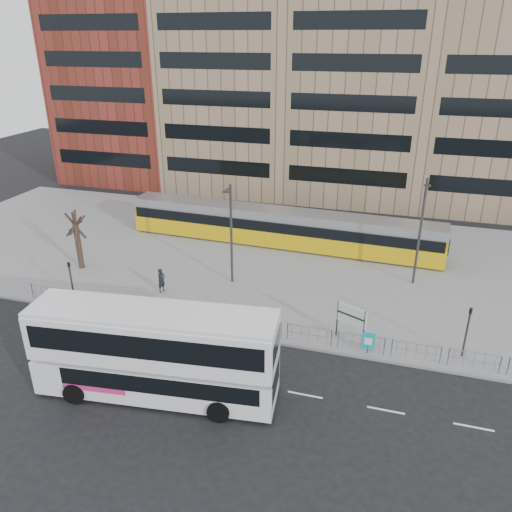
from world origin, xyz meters
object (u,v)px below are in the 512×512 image
(lamp_post_east, at_px, (421,228))
(bare_tree, at_px, (73,208))
(traffic_light_west, at_px, (71,278))
(traffic_light_east, at_px, (468,326))
(tram, at_px, (281,227))
(lamp_post_west, at_px, (231,230))
(station_sign, at_px, (351,317))
(ad_panel, at_px, (368,341))
(double_decker_bus, at_px, (155,351))
(pedestrian, at_px, (161,280))

(lamp_post_east, relative_size, bare_tree, 1.17)
(traffic_light_west, bearing_deg, traffic_light_east, -9.42)
(tram, xyz_separation_m, traffic_light_east, (13.83, -12.99, 0.39))
(tram, xyz_separation_m, lamp_post_west, (-1.67, -7.91, 2.46))
(lamp_post_west, distance_m, bare_tree, 12.11)
(station_sign, height_order, traffic_light_east, traffic_light_east)
(bare_tree, bearing_deg, ad_panel, -13.30)
(lamp_post_west, relative_size, bare_tree, 1.10)
(traffic_light_east, xyz_separation_m, lamp_post_west, (-15.50, 5.08, 2.08))
(double_decker_bus, bearing_deg, lamp_post_west, 85.56)
(double_decker_bus, xyz_separation_m, bare_tree, (-12.49, 11.69, 2.39))
(station_sign, bearing_deg, traffic_light_east, 26.81)
(lamp_post_west, bearing_deg, traffic_light_west, -145.44)
(double_decker_bus, distance_m, tram, 20.68)
(double_decker_bus, xyz_separation_m, traffic_light_west, (-9.47, 6.50, -0.48))
(station_sign, distance_m, traffic_light_east, 6.32)
(double_decker_bus, relative_size, bare_tree, 1.83)
(traffic_light_west, height_order, traffic_light_east, same)
(traffic_light_west, distance_m, traffic_light_east, 24.54)
(lamp_post_west, relative_size, lamp_post_east, 0.94)
(double_decker_bus, bearing_deg, traffic_light_west, 139.04)
(pedestrian, relative_size, lamp_post_west, 0.24)
(station_sign, distance_m, pedestrian, 13.66)
(lamp_post_east, bearing_deg, bare_tree, -169.55)
(double_decker_bus, distance_m, lamp_post_east, 20.48)
(traffic_light_west, bearing_deg, lamp_post_west, 22.48)
(ad_panel, distance_m, traffic_light_east, 5.44)
(lamp_post_west, bearing_deg, station_sign, -30.03)
(station_sign, relative_size, ad_panel, 1.73)
(lamp_post_east, bearing_deg, traffic_light_west, -155.85)
(double_decker_bus, height_order, pedestrian, double_decker_bus)
(pedestrian, distance_m, bare_tree, 8.95)
(double_decker_bus, height_order, lamp_post_east, lamp_post_east)
(double_decker_bus, height_order, tram, double_decker_bus)
(tram, distance_m, traffic_light_east, 18.97)
(ad_panel, xyz_separation_m, lamp_post_west, (-10.34, 6.31, 3.28))
(ad_panel, height_order, bare_tree, bare_tree)
(pedestrian, relative_size, traffic_light_west, 0.57)
(traffic_light_west, bearing_deg, double_decker_bus, -46.57)
(traffic_light_west, bearing_deg, station_sign, -9.25)
(traffic_light_east, bearing_deg, double_decker_bus, -131.58)
(pedestrian, relative_size, bare_tree, 0.26)
(tram, height_order, pedestrian, tram)
(lamp_post_west, bearing_deg, traffic_light_east, -18.13)
(ad_panel, bearing_deg, double_decker_bus, -149.58)
(double_decker_bus, distance_m, bare_tree, 17.28)
(double_decker_bus, distance_m, traffic_light_east, 16.88)
(station_sign, distance_m, traffic_light_west, 18.23)
(pedestrian, distance_m, traffic_light_west, 5.95)
(double_decker_bus, bearing_deg, traffic_light_east, 20.46)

